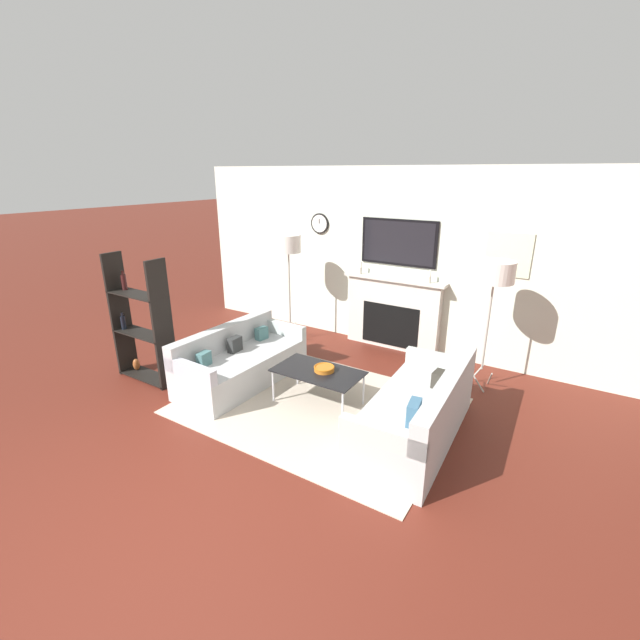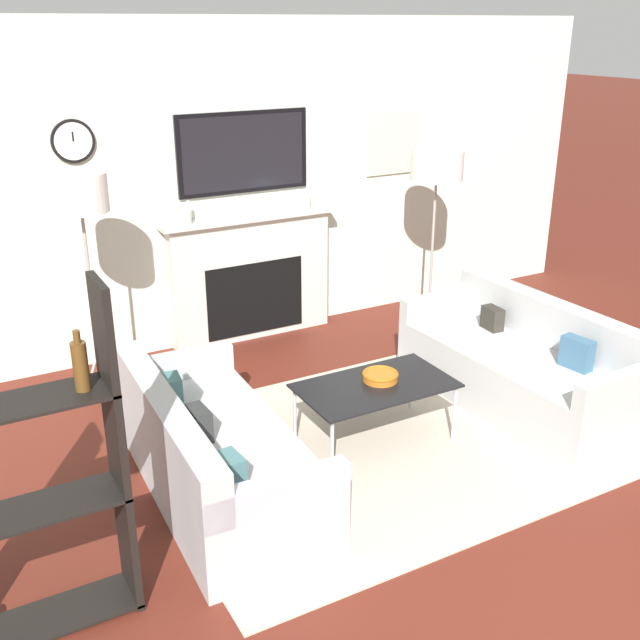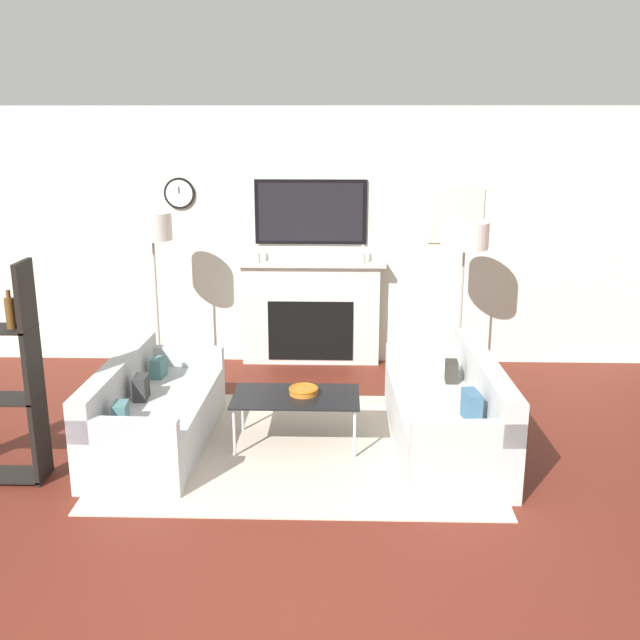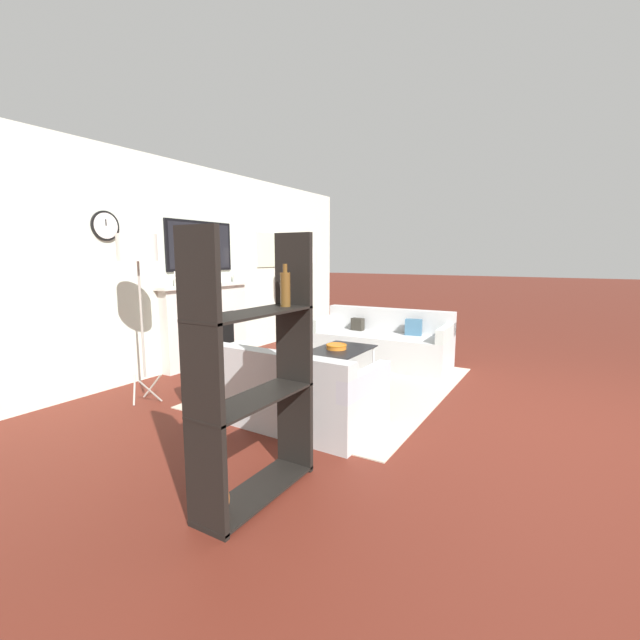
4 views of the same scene
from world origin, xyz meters
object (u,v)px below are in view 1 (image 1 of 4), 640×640
Objects in this scene: couch_right at (418,415)px; floor_lamp_left at (288,245)px; coffee_table at (318,373)px; couch_left at (240,363)px; decorative_bowl at (324,368)px; floor_lamp_right at (495,273)px; shelf_unit at (141,324)px.

floor_lamp_left reaches higher than couch_right.
couch_right is 1.82× the size of coffee_table.
couch_left is 1.25m from decorative_bowl.
couch_right is 3.35m from floor_lamp_left.
floor_lamp_right is (0.30, 1.52, 1.21)m from couch_right.
couch_right is at bearing -29.31° from floor_lamp_left.
floor_lamp_left reaches higher than shelf_unit.
decorative_bowl is at bearing -43.03° from floor_lamp_left.
floor_lamp_left is at bearing 68.83° from shelf_unit.
floor_lamp_right is (1.53, 1.46, 1.09)m from coffee_table.
coffee_table is at bearing -136.41° from floor_lamp_right.
shelf_unit reaches higher than couch_right.
couch_left is at bearing 179.98° from couch_right.
floor_lamp_right is at bearing 43.59° from coffee_table.
coffee_table is 0.60× the size of floor_lamp_left.
decorative_bowl is 0.14× the size of floor_lamp_left.
couch_left is 1.18m from coffee_table.
floor_lamp_left is at bearing 150.69° from couch_right.
couch_left is 0.95× the size of couch_right.
floor_lamp_right is (3.00, 0.00, -0.06)m from floor_lamp_left.
floor_lamp_left is 2.40m from shelf_unit.
coffee_table is 2.40m from shelf_unit.
couch_left is 2.01m from floor_lamp_left.
couch_right is (2.40, -0.00, 0.01)m from couch_left.
couch_left is 1.08× the size of floor_lamp_right.
floor_lamp_right is 1.00× the size of shelf_unit.
decorative_bowl is (0.06, 0.04, 0.06)m from coffee_table.
shelf_unit is (-3.52, -0.60, 0.49)m from couch_right.
floor_lamp_right reaches higher than decorative_bowl.
shelf_unit reaches higher than decorative_bowl.
couch_left is 1.04× the size of floor_lamp_left.
couch_right is at bearing -2.57° from coffee_table.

